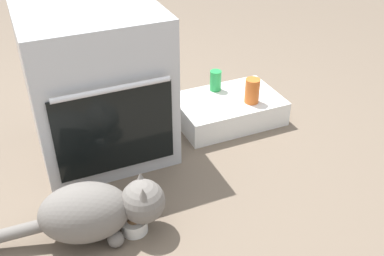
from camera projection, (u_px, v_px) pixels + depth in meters
ground at (138, 186)px, 2.08m from camera, size 8.00×8.00×0.00m
oven at (97, 84)px, 2.14m from camera, size 0.63×0.63×0.75m
pantry_cabinet at (228, 109)px, 2.54m from camera, size 0.58×0.39×0.14m
food_bowl at (134, 224)px, 1.83m from camera, size 0.11×0.11×0.08m
cat at (96, 211)px, 1.75m from camera, size 0.77×0.31×0.26m
soda_can at (216, 81)px, 2.55m from camera, size 0.07×0.07×0.12m
sauce_jar at (252, 91)px, 2.43m from camera, size 0.08×0.08×0.14m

